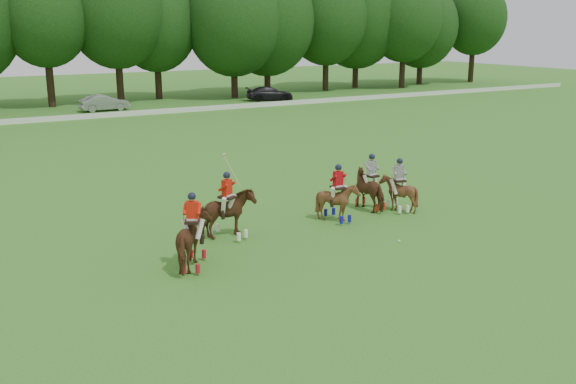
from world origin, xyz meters
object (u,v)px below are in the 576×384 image
polo_red_c (338,201)px  polo_stripe_b (398,192)px  car_mid (104,103)px  polo_red_a (193,240)px  polo_red_b (228,214)px  polo_ball (399,241)px  car_right (270,94)px  polo_stripe_a (371,189)px

polo_red_c → polo_stripe_b: 3.00m
car_mid → polo_red_a: bearing=166.8°
polo_red_b → polo_stripe_b: size_ratio=1.35×
polo_stripe_b → polo_ball: bearing=-128.5°
car_right → polo_red_c: size_ratio=2.12×
car_right → polo_stripe_a: (-15.51, -37.80, 0.16)m
polo_red_a → polo_stripe_b: polo_red_a is taller
car_mid → polo_stripe_b: polo_stripe_b is taller
car_right → car_mid: bearing=104.3°
polo_red_a → polo_red_b: size_ratio=0.82×
car_mid → car_right: 16.97m
polo_ball → polo_red_c: bearing=98.0°
polo_stripe_b → polo_ball: size_ratio=24.74×
car_right → polo_red_a: (-24.48, -40.45, 0.21)m
car_mid → polo_red_c: size_ratio=1.90×
car_right → polo_red_b: polo_red_b is taller
car_right → polo_stripe_b: 41.29m
polo_stripe_a → polo_stripe_b: (0.83, -0.79, -0.07)m
car_right → polo_stripe_b: size_ratio=2.17×
polo_red_b → polo_red_c: bearing=-3.0°
car_mid → polo_ball: bearing=176.9°
car_mid → polo_red_c: polo_red_c is taller
polo_red_b → polo_red_c: polo_red_b is taller
car_right → polo_red_a: 47.28m
polo_red_b → polo_stripe_a: 6.81m
polo_red_c → polo_ball: 3.37m
car_mid → polo_stripe_a: size_ratio=1.84×
car_right → polo_ball: car_right is taller
polo_red_c → polo_ball: bearing=-82.0°
car_mid → polo_red_b: 38.67m
car_right → polo_red_a: polo_red_a is taller
polo_red_a → polo_ball: polo_red_a is taller
car_right → polo_stripe_a: size_ratio=2.05×
polo_stripe_b → polo_stripe_a: bearing=136.5°
polo_red_b → polo_stripe_a: (6.80, 0.50, -0.04)m
polo_ball → polo_stripe_b: bearing=51.5°
polo_red_b → polo_stripe_b: polo_red_b is taller
polo_red_b → polo_red_c: (4.63, -0.24, -0.08)m
polo_red_a → polo_stripe_a: bearing=16.5°
polo_red_a → polo_stripe_b: (9.80, 1.87, -0.12)m
polo_red_c → polo_stripe_a: polo_stripe_a is taller
polo_stripe_b → polo_ball: polo_stripe_b is taller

